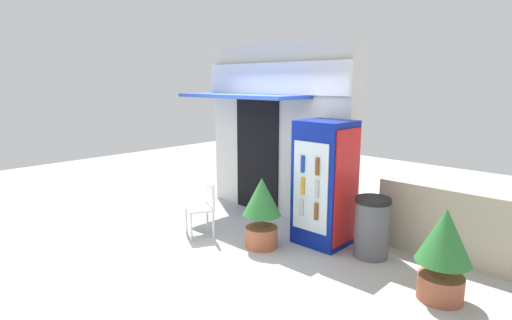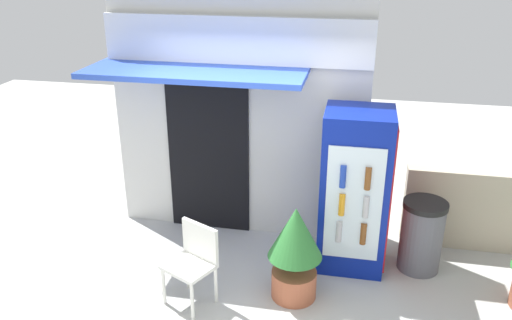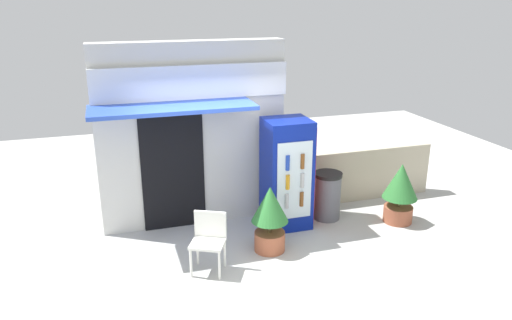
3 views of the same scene
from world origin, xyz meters
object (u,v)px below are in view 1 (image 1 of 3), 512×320
at_px(plastic_chair, 204,204).
at_px(potted_plant_near_shop, 262,208).
at_px(drink_cooler, 325,183).
at_px(potted_plant_curbside, 444,248).
at_px(trash_bin, 372,227).

bearing_deg(plastic_chair, potted_plant_near_shop, 14.79).
distance_m(drink_cooler, potted_plant_curbside, 1.94).
bearing_deg(drink_cooler, potted_plant_curbside, -14.18).
height_order(drink_cooler, trash_bin, drink_cooler).
relative_size(potted_plant_near_shop, trash_bin, 1.24).
relative_size(potted_plant_near_shop, potted_plant_curbside, 0.99).
bearing_deg(drink_cooler, plastic_chair, -146.57).
bearing_deg(drink_cooler, potted_plant_near_shop, -126.21).
distance_m(drink_cooler, potted_plant_near_shop, 0.99).
bearing_deg(potted_plant_near_shop, plastic_chair, -165.21).
bearing_deg(potted_plant_curbside, potted_plant_near_shop, -173.27).
xyz_separation_m(drink_cooler, potted_plant_curbside, (1.86, -0.47, -0.31)).
height_order(potted_plant_curbside, trash_bin, potted_plant_curbside).
bearing_deg(potted_plant_curbside, drink_cooler, 165.82).
height_order(plastic_chair, potted_plant_near_shop, potted_plant_near_shop).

